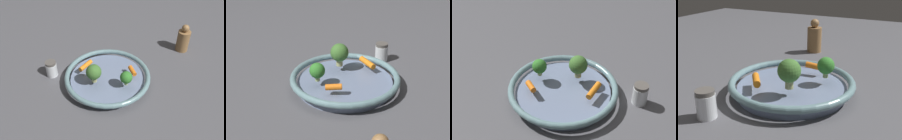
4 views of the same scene
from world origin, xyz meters
TOP-DOWN VIEW (x-y plane):
  - ground_plane at (0.00, 0.00)m, footprint 2.32×2.32m
  - serving_bowl at (0.00, 0.00)m, footprint 0.32×0.32m
  - baby_carrot_right at (0.09, -0.02)m, footprint 0.02×0.05m
  - baby_carrot_back at (-0.07, 0.06)m, footprint 0.06×0.05m
  - broccoli_floret_edge at (-0.06, -0.02)m, footprint 0.06×0.06m
  - broccoli_floret_mid at (0.05, -0.07)m, footprint 0.04×0.04m
  - salt_shaker at (-0.19, 0.11)m, footprint 0.04×0.04m
  - pepper_mill at (0.38, 0.09)m, footprint 0.05×0.05m

SIDE VIEW (x-z plane):
  - ground_plane at x=0.00m, z-range 0.00..0.00m
  - serving_bowl at x=0.00m, z-range 0.00..0.04m
  - salt_shaker at x=-0.19m, z-range 0.00..0.06m
  - baby_carrot_right at x=0.09m, z-range 0.04..0.06m
  - baby_carrot_back at x=-0.07m, z-range 0.04..0.06m
  - pepper_mill at x=0.38m, z-range -0.01..0.12m
  - broccoli_floret_mid at x=0.05m, z-range 0.05..0.10m
  - broccoli_floret_edge at x=-0.06m, z-range 0.05..0.12m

